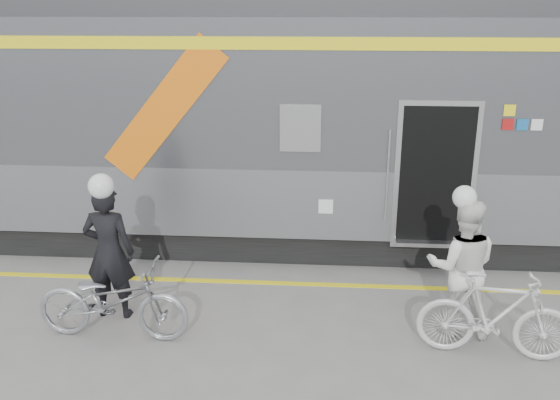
# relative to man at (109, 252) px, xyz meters

# --- Properties ---
(ground) EXTENTS (90.00, 90.00, 0.00)m
(ground) POSITION_rel_man_xyz_m (1.40, -1.06, -0.91)
(ground) COLOR slate
(ground) RESTS_ON ground
(train) EXTENTS (24.00, 3.17, 4.10)m
(train) POSITION_rel_man_xyz_m (2.22, 3.13, 1.14)
(train) COLOR black
(train) RESTS_ON ground
(safety_strip) EXTENTS (24.00, 0.12, 0.01)m
(safety_strip) POSITION_rel_man_xyz_m (1.40, 1.09, -0.91)
(safety_strip) COLOR yellow
(safety_strip) RESTS_ON ground
(man) EXTENTS (0.68, 0.46, 1.83)m
(man) POSITION_rel_man_xyz_m (0.00, 0.00, 0.00)
(man) COLOR black
(man) RESTS_ON ground
(bicycle_left) EXTENTS (1.94, 0.74, 1.00)m
(bicycle_left) POSITION_rel_man_xyz_m (0.20, -0.55, -0.41)
(bicycle_left) COLOR #999CA0
(bicycle_left) RESTS_ON ground
(woman) EXTENTS (0.94, 0.78, 1.77)m
(woman) POSITION_rel_man_xyz_m (4.49, -0.08, -0.03)
(woman) COLOR white
(woman) RESTS_ON ground
(bicycle_right) EXTENTS (1.84, 0.73, 1.08)m
(bicycle_right) POSITION_rel_man_xyz_m (4.79, -0.63, -0.37)
(bicycle_right) COLOR beige
(bicycle_right) RESTS_ON ground
(helmet_man) EXTENTS (0.32, 0.32, 0.32)m
(helmet_man) POSITION_rel_man_xyz_m (0.00, 0.00, 1.07)
(helmet_man) COLOR white
(helmet_man) RESTS_ON man
(helmet_woman) EXTENTS (0.28, 0.28, 0.28)m
(helmet_woman) POSITION_rel_man_xyz_m (4.49, -0.08, 1.00)
(helmet_woman) COLOR white
(helmet_woman) RESTS_ON woman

